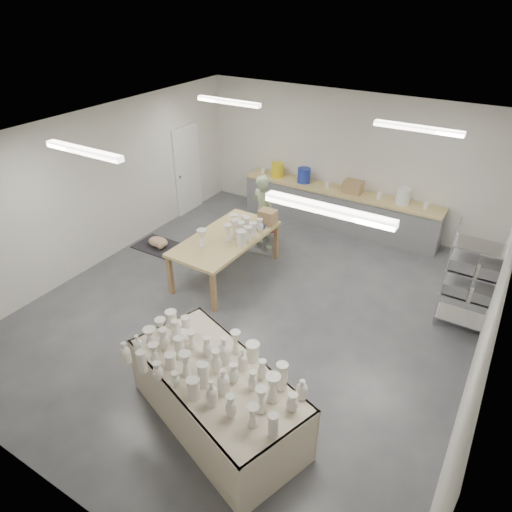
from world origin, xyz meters
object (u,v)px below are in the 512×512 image
Objects in this scene: work_table at (233,235)px; potter at (264,212)px; red_stool at (270,229)px; drying_table at (216,395)px.

potter is (-0.05, 1.21, -0.03)m from work_table.
work_table is 1.21m from potter.
work_table is at bearing 107.47° from potter.
drying_table is at bearing -68.11° from red_stool.
potter is at bearing 132.57° from drying_table.
potter reaches higher than drying_table.
drying_table is 3.54m from work_table.
work_table is (-1.77, 3.04, 0.37)m from drying_table.
drying_table is 1.18× the size of work_table.
red_stool is at bearing 93.25° from work_table.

